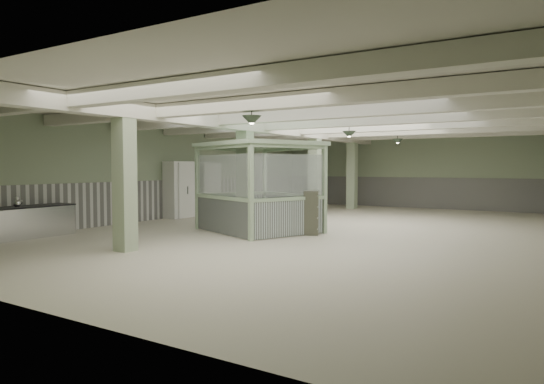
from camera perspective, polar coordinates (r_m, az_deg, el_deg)
The scene contains 26 objects.
floor at distance 15.57m, azimuth 6.54°, elevation -4.50°, with size 20.00×20.00×0.00m, color silver.
ceiling at distance 15.52m, azimuth 6.62°, elevation 8.80°, with size 14.00×20.00×0.02m, color beige.
wall_back at distance 24.85m, azimuth 16.52°, elevation 2.35°, with size 14.00×0.02×3.60m, color #92A382.
wall_front at distance 7.71m, azimuth -27.20°, elevation 0.98°, with size 14.00×0.02×3.60m, color #92A382.
wall_left at distance 19.49m, azimuth -12.36°, elevation 2.26°, with size 0.02×20.00×3.60m, color #92A382.
wainscot_left at distance 19.52m, azimuth -12.28°, elevation -0.82°, with size 0.05×19.90×1.50m, color silver.
wainscot_back at distance 24.85m, azimuth 16.47°, elevation -0.07°, with size 13.90×0.05×1.50m, color silver.
girder at distance 16.72m, azimuth -1.22°, elevation 7.64°, with size 0.45×19.90×0.40m, color silver.
beam_a at distance 9.34m, azimuth -13.90°, elevation 11.49°, with size 13.90×0.35×0.32m, color silver.
beam_b at distance 11.21m, azimuth -4.56°, elevation 10.12°, with size 13.90×0.35×0.32m, color silver.
beam_c at distance 13.30m, azimuth 1.95°, elevation 9.01°, with size 13.90×0.35×0.32m, color silver.
beam_d at distance 15.50m, azimuth 6.62°, elevation 8.13°, with size 13.90×0.35×0.32m, color silver.
beam_e at distance 17.78m, azimuth 10.10°, elevation 7.44°, with size 13.90×0.35×0.32m, color silver.
beam_f at distance 20.12m, azimuth 12.77°, elevation 6.90°, with size 13.90×0.35×0.32m, color silver.
beam_g at distance 22.49m, azimuth 14.88°, elevation 6.45°, with size 13.90×0.35×0.32m, color silver.
column_a at distance 12.10m, azimuth -16.96°, elevation 1.79°, with size 0.42×0.42×3.60m, color #A9BE99.
column_b at distance 15.84m, azimuth -3.19°, elevation 2.17°, with size 0.42×0.42×3.60m, color #A9BE99.
column_c at distance 20.13m, azimuth 5.03°, elevation 2.34°, with size 0.42×0.42×3.60m, color #A9BE99.
column_d at distance 23.77m, azimuth 9.41°, elevation 2.41°, with size 0.42×0.42×3.60m, color #A9BE99.
pendant_front at distance 10.89m, azimuth -2.41°, elevation 8.39°, with size 0.44×0.44×0.22m, color #314131.
pendant_mid at distance 15.72m, azimuth 9.06°, elevation 6.69°, with size 0.44×0.44×0.22m, color #314131.
pendant_back at distance 20.41m, azimuth 14.55°, elevation 5.78°, with size 0.44×0.44×0.22m, color #314131.
pitcher_far at distance 15.05m, azimuth -27.80°, elevation -1.09°, with size 0.20×0.23×0.29m, color silver, non-canonical shape.
walkin_cooler at distance 19.99m, azimuth -9.56°, elevation 0.41°, with size 0.86×2.48×2.28m.
guard_booth at distance 15.19m, azimuth -1.57°, elevation 2.36°, with size 4.30×4.01×2.78m.
filing_cabinet at distance 14.53m, azimuth 4.66°, elevation -2.42°, with size 0.42×0.61×1.31m, color #535547.
Camera 1 is at (6.61, -13.95, 2.03)m, focal length 32.00 mm.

